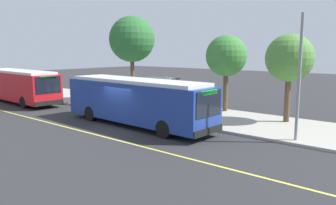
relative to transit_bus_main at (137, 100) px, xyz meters
name	(u,v)px	position (x,y,z in m)	size (l,w,h in m)	color
ground_plane	(121,127)	(-0.35, -1.01, -1.62)	(120.00, 120.00, 0.00)	#2B2B2D
sidewalk_curb	(181,113)	(-0.35, 4.99, -1.54)	(44.00, 6.40, 0.15)	#A8A399
lane_stripe_center	(92,134)	(-0.35, -3.21, -1.61)	(36.00, 0.14, 0.01)	#E0D64C
transit_bus_main	(137,100)	(0.00, 0.00, 0.00)	(11.26, 2.95, 2.95)	navy
transit_bus_second	(19,85)	(-14.92, -0.25, 0.00)	(10.77, 2.91, 2.95)	red
bus_shelter	(159,86)	(-2.58, 4.99, 0.30)	(2.90, 1.60, 2.48)	#333338
waiting_bench	(165,103)	(-2.11, 5.14, -0.98)	(1.60, 0.48, 0.95)	brown
route_sign_post	(168,91)	(0.27, 2.77, 0.34)	(0.44, 0.08, 2.80)	#333338
pedestrian_commuter	(124,98)	(-4.09, 2.66, -0.50)	(0.24, 0.40, 1.69)	#282D47
street_tree_near_shelter	(289,59)	(7.08, 6.58, 2.60)	(3.02, 3.02, 5.61)	brown
street_tree_upstreet	(226,56)	(2.00, 7.46, 2.68)	(3.08, 3.08, 5.72)	brown
street_tree_downstreet	(132,39)	(-7.24, 6.60, 4.08)	(4.11, 4.11, 7.63)	brown
utility_pole	(299,78)	(9.19, 2.40, 1.73)	(0.16, 0.16, 6.40)	gray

